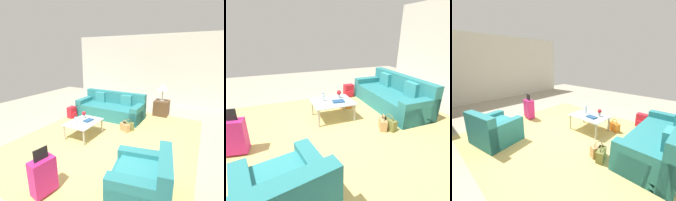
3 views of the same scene
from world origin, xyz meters
The scene contains 13 objects.
ground_plane centered at (0.00, 0.00, 0.00)m, with size 12.00×12.00×0.00m, color #A89E89.
area_rug centered at (-0.60, 0.20, 0.00)m, with size 5.20×4.40×0.01m, color tan.
couch centered at (-2.20, -0.60, 0.30)m, with size 0.98×2.39×0.88m.
armchair centered at (0.89, 1.67, 0.29)m, with size 1.13×1.09×0.81m.
coffee_table centered at (-0.40, -0.50, 0.39)m, with size 0.96×0.74×0.44m.
water_bottle centered at (-0.20, -0.60, 0.54)m, with size 0.06×0.06×0.20m.
coffee_table_book centered at (-0.52, -0.42, 0.46)m, with size 0.28×0.18×0.03m, color navy.
flower_vase centered at (-0.62, -0.65, 0.56)m, with size 0.11×0.11×0.21m.
suitcase_magenta centered at (1.60, 0.20, 0.36)m, with size 0.43×0.28×0.85m.
handbag_tan centered at (-1.25, 0.38, 0.13)m, with size 0.26×0.35×0.36m.
handbag_orange centered at (-0.94, -0.96, 0.13)m, with size 0.35×0.24×0.36m.
handbag_olive centered at (-1.36, 0.45, 0.13)m, with size 0.23×0.35×0.36m.
backpack_red centered at (-1.40, -1.79, 0.19)m, with size 0.30×0.25×0.40m.
Camera 2 is at (0.85, 3.16, 1.98)m, focal length 28.00 mm.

